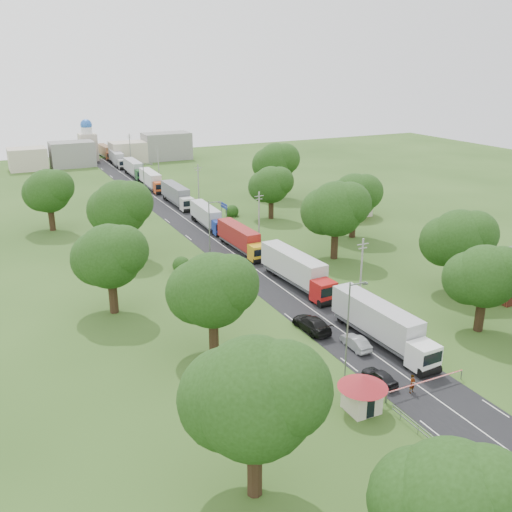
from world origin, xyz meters
TOP-DOWN VIEW (x-y plane):
  - ground at (0.00, 0.00)m, footprint 260.00×260.00m
  - road at (0.00, 20.00)m, footprint 8.00×200.00m
  - boom_barrier at (-1.36, -25.00)m, footprint 9.22×0.35m
  - guard_booth at (-7.20, -25.00)m, footprint 4.40×4.40m
  - guard_rail at (-5.00, -35.00)m, footprint 0.10×17.00m
  - info_sign at (5.20, 35.00)m, footprint 0.12×3.10m
  - pole_1 at (5.50, -7.00)m, footprint 1.60×0.24m
  - pole_2 at (5.50, 21.00)m, footprint 1.60×0.24m
  - pole_3 at (5.50, 49.00)m, footprint 1.60×0.24m
  - pole_4 at (5.50, 77.00)m, footprint 1.60×0.24m
  - pole_5 at (5.50, 105.00)m, footprint 1.60×0.24m
  - lamp_0 at (-5.35, -20.00)m, footprint 2.03×0.22m
  - lamp_1 at (-5.35, 15.00)m, footprint 2.03×0.22m
  - lamp_2 at (-5.35, 50.00)m, footprint 2.03×0.22m
  - tree_2 at (13.99, -17.86)m, footprint 8.00×8.00m
  - tree_3 at (19.99, -7.84)m, footprint 8.80×8.80m
  - tree_4 at (12.99, 10.17)m, footprint 9.60×9.60m
  - tree_5 at (21.99, 18.16)m, footprint 8.80×8.80m
  - tree_6 at (14.99, 35.14)m, footprint 8.00×8.00m
  - tree_7 at (23.99, 50.17)m, footprint 9.60×9.60m
  - tree_8 at (-14.01, -41.86)m, footprint 8.00×8.00m
  - tree_9 at (-20.01, -29.83)m, footprint 9.60×9.60m
  - tree_10 at (-15.01, -9.84)m, footprint 8.80×8.80m
  - tree_11 at (-22.01, 5.16)m, footprint 8.80×8.80m
  - tree_12 at (-16.01, 25.17)m, footprint 9.60×9.60m
  - tree_13 at (-24.01, 45.16)m, footprint 8.80×8.80m
  - house_cream at (30.00, 30.00)m, footprint 10.08×10.08m
  - distant_town at (0.68, 110.00)m, footprint 52.00×8.00m
  - church at (-4.00, 118.00)m, footprint 5.00×5.00m
  - truck_0 at (2.17, -15.54)m, footprint 3.14×15.46m
  - truck_1 at (2.24, 2.83)m, footprint 3.38×15.74m
  - truck_2 at (1.66, 19.75)m, footprint 2.66×13.86m
  - truck_3 at (1.83, 34.86)m, footprint 2.80×13.72m
  - truck_4 at (2.18, 53.31)m, footprint 2.51×14.68m
  - truck_5 at (1.83, 70.97)m, footprint 2.78×14.46m
  - truck_6 at (2.01, 87.62)m, footprint 2.66×14.56m
  - truck_7 at (1.65, 105.11)m, footprint 3.24×14.65m
  - truck_8 at (1.67, 120.73)m, footprint 3.03×13.60m
  - car_lane_front at (-3.00, -22.11)m, footprint 1.82×4.05m
  - car_lane_mid at (-1.00, -15.43)m, footprint 1.61×4.24m
  - car_lane_rear at (-3.00, -9.73)m, footprint 2.59×5.83m
  - car_verge_near at (5.53, 11.35)m, footprint 2.67×5.00m
  - car_verge_far at (5.50, 29.75)m, footprint 2.75×5.03m
  - pedestrian_near at (-1.34, -24.75)m, footprint 0.74×0.57m
  - pedestrian_booth at (-6.30, -25.83)m, footprint 0.95×1.03m

SIDE VIEW (x-z plane):
  - ground at x=0.00m, z-range 0.00..0.00m
  - road at x=0.00m, z-range -0.02..0.02m
  - guard_rail at x=-5.00m, z-range -0.85..0.85m
  - car_verge_near at x=5.53m, z-range 0.00..1.34m
  - car_lane_front at x=-3.00m, z-range 0.00..1.35m
  - car_lane_mid at x=-1.00m, z-range 0.00..1.38m
  - car_verge_far at x=5.50m, z-range 0.00..1.62m
  - car_lane_rear at x=-3.00m, z-range 0.00..1.66m
  - pedestrian_booth at x=-6.30m, z-range 0.00..1.70m
  - boom_barrier at x=-1.36m, z-range 0.30..1.48m
  - pedestrian_near at x=-1.34m, z-range 0.00..1.82m
  - truck_8 at x=1.67m, z-range 0.11..3.87m
  - truck_3 at x=1.83m, z-range 0.12..3.91m
  - truck_2 at x=1.66m, z-range 0.12..3.95m
  - truck_5 at x=1.83m, z-range 0.12..4.13m
  - truck_6 at x=2.01m, z-range 0.12..4.16m
  - truck_7 at x=1.65m, z-range 0.12..4.17m
  - truck_4 at x=2.18m, z-range 0.12..4.20m
  - guard_booth at x=-7.20m, z-range 0.44..3.89m
  - truck_0 at x=2.17m, z-range 0.13..4.41m
  - truck_1 at x=2.24m, z-range 0.13..4.48m
  - info_sign at x=5.20m, z-range 0.95..5.05m
  - distant_town at x=0.68m, z-range -0.51..7.49m
  - house_cream at x=30.00m, z-range 0.74..6.54m
  - pole_1 at x=5.50m, z-range 0.18..9.18m
  - pole_2 at x=5.50m, z-range 0.18..9.18m
  - pole_3 at x=5.50m, z-range 0.18..9.18m
  - pole_4 at x=5.50m, z-range 0.18..9.18m
  - pole_5 at x=5.50m, z-range 0.18..9.18m
  - church at x=-4.00m, z-range -0.76..11.54m
  - lamp_0 at x=-5.35m, z-range 0.55..10.55m
  - lamp_1 at x=-5.35m, z-range 0.55..10.55m
  - lamp_2 at x=-5.35m, z-range 0.55..10.55m
  - tree_2 at x=13.99m, z-range 1.55..11.65m
  - tree_6 at x=14.99m, z-range 1.55..11.65m
  - tree_8 at x=-14.01m, z-range 1.55..11.65m
  - tree_3 at x=19.99m, z-range 1.69..12.76m
  - tree_5 at x=21.99m, z-range 1.69..12.76m
  - tree_10 at x=-15.01m, z-range 1.69..12.76m
  - tree_11 at x=-22.01m, z-range 1.69..12.76m
  - tree_13 at x=-24.01m, z-range 1.69..12.76m
  - tree_4 at x=12.99m, z-range 1.83..13.88m
  - tree_7 at x=23.99m, z-range 1.83..13.88m
  - tree_9 at x=-20.01m, z-range 1.83..13.88m
  - tree_12 at x=-16.01m, z-range 1.83..13.88m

